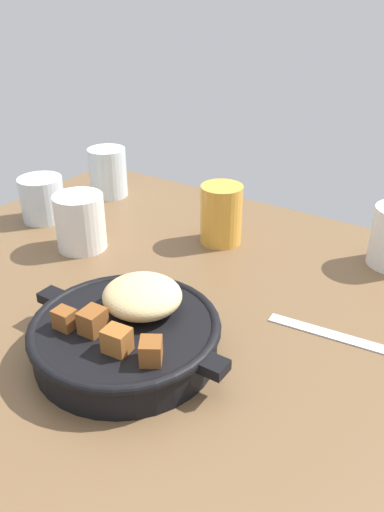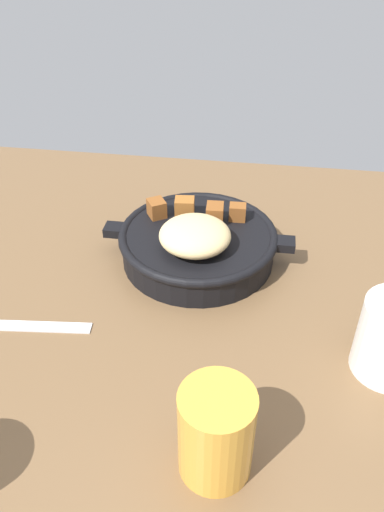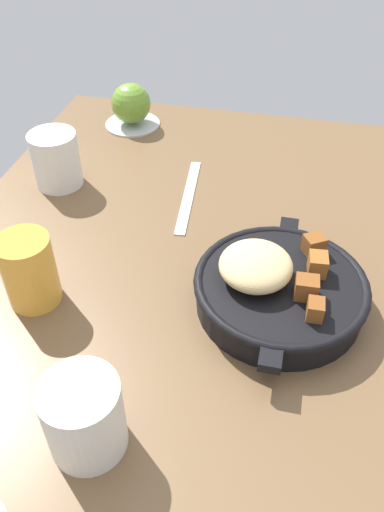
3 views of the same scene
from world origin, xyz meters
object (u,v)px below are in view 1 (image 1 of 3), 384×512
Objects in this scene: cast_iron_skillet at (127,331)px; ceramic_mug_white at (80,222)px; juice_glass_amber at (221,214)px; water_glass_tall at (108,172)px; butter_knife at (352,340)px; water_glass_short at (42,199)px.

ceramic_mug_white reaches higher than cast_iron_skillet.
cast_iron_skillet is at bearing -79.35° from juice_glass_amber.
water_glass_tall is (-27.59, 5.01, -0.11)cm from juice_glass_amber.
juice_glass_amber is 1.03× the size of water_glass_tall.
water_glass_short is (-55.14, 4.08, 3.53)cm from butter_knife.
butter_knife is 56.50cm from water_glass_tall.
cast_iron_skillet is 40.23cm from water_glass_short.
water_glass_short is at bearing -97.63° from water_glass_tall.
cast_iron_skillet is 2.79× the size of water_glass_tall.
water_glass_short is 31.02cm from juice_glass_amber.
cast_iron_skillet is 47.64cm from water_glass_tall.
water_glass_short is 14.61cm from water_glass_tall.
water_glass_short is at bearing 162.39° from ceramic_mug_white.
cast_iron_skillet is 2.94× the size of ceramic_mug_white.
juice_glass_amber is at bearing 17.75° from water_glass_short.
juice_glass_amber reaches higher than cast_iron_skillet.
ceramic_mug_white is at bearing 144.68° from cast_iron_skillet.
water_glass_tall reaches higher than butter_knife.
cast_iron_skillet is at bearing -29.45° from water_glass_short.
water_glass_tall is at bearing 134.02° from cast_iron_skillet.
butter_knife is 55.40cm from water_glass_short.
ceramic_mug_white is at bearing 174.53° from butter_knife.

